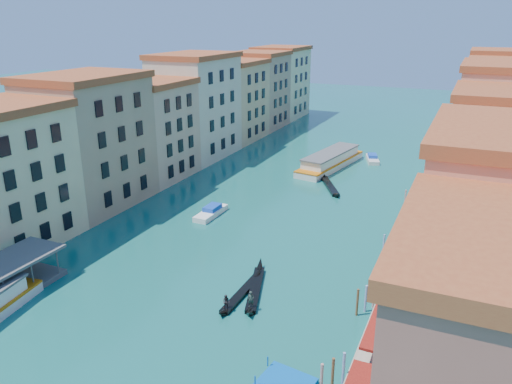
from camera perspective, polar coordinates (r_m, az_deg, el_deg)
left_bank_palazzos at (r=99.12m, az=-8.71°, el=8.69°), size 12.80×128.40×21.00m
right_bank_palazzos at (r=84.45m, az=25.73°, el=5.20°), size 12.80×128.40×21.00m
quay at (r=86.92m, az=19.63°, el=-0.01°), size 4.00×140.00×1.00m
restaurant_awnings at (r=47.53m, az=15.51°, el=-12.58°), size 3.20×44.55×3.12m
mooring_poles_right at (r=53.71m, az=13.05°, el=-10.50°), size 1.44×54.24×3.20m
vaporetto_far at (r=98.22m, az=8.52°, el=3.62°), size 8.32×21.22×3.08m
gondola_fore at (r=54.00m, az=-0.09°, el=-10.88°), size 4.41×11.61×2.37m
gondola_right at (r=53.05m, az=-1.81°, el=-11.48°), size 1.05×10.47×2.09m
gondola_far at (r=86.83m, az=8.38°, el=0.84°), size 7.04×11.99×1.85m
motorboat_mid at (r=73.74m, az=-5.15°, el=-2.27°), size 2.23×6.86×1.42m
motorboat_far at (r=104.27m, az=13.17°, el=3.75°), size 3.96×6.89×1.36m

